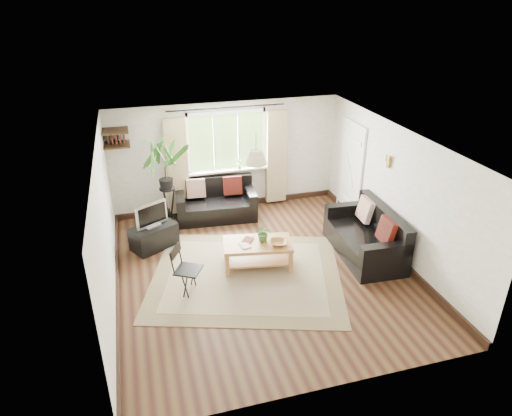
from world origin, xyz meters
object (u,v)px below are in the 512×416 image
object	(u,v)px
sofa_right	(365,234)
tv_stand	(154,237)
sofa_back	(216,201)
coffee_table	(258,254)
palm_stand	(167,185)
folding_chair	(188,271)

from	to	relation	value
sofa_right	tv_stand	world-z (taller)	sofa_right
sofa_back	coffee_table	bearing A→B (deg)	-76.37
coffee_table	tv_stand	size ratio (longest dim) A/B	1.42
sofa_back	palm_stand	xyz separation A→B (m)	(-1.02, -0.12, 0.54)
sofa_back	palm_stand	distance (m)	1.16
folding_chair	coffee_table	bearing A→B (deg)	-42.66
sofa_right	sofa_back	bearing A→B (deg)	-130.62
coffee_table	tv_stand	world-z (taller)	coffee_table
coffee_table	folding_chair	world-z (taller)	folding_chair
coffee_table	palm_stand	distance (m)	2.50
folding_chair	tv_stand	bearing A→B (deg)	43.68
tv_stand	palm_stand	size ratio (longest dim) A/B	0.45
sofa_right	coffee_table	distance (m)	2.03
tv_stand	palm_stand	xyz separation A→B (m)	(0.38, 0.80, 0.71)
sofa_back	folding_chair	world-z (taller)	folding_chair
palm_stand	folding_chair	size ratio (longest dim) A/B	2.26
coffee_table	folding_chair	size ratio (longest dim) A/B	1.45
sofa_right	palm_stand	bearing A→B (deg)	-119.23
coffee_table	folding_chair	xyz separation A→B (m)	(-1.29, -0.44, 0.17)
coffee_table	tv_stand	xyz separation A→B (m)	(-1.73, 1.19, -0.02)
sofa_back	sofa_right	xyz separation A→B (m)	(2.36, -2.24, 0.03)
sofa_right	tv_stand	distance (m)	3.98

